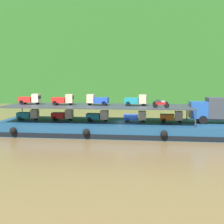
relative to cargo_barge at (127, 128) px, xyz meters
name	(u,v)px	position (x,y,z in m)	size (l,w,h in m)	color
ground_plane	(127,134)	(0.00, 0.03, -0.75)	(400.00, 400.00, 0.00)	brown
hillside_far_bank	(141,21)	(0.00, 57.32, 23.72)	(146.18, 32.07, 43.45)	#286023
cargo_barge	(127,128)	(0.00, 0.00, 0.00)	(32.40, 8.92, 1.50)	navy
covered_lorry	(220,109)	(11.22, 0.27, 2.44)	(7.90, 2.45, 3.10)	#1E4C99
cargo_rack	(97,106)	(-3.80, 0.03, 2.69)	(23.20, 7.49, 2.00)	#2D333D
mini_truck_lower_stern	(28,115)	(-12.93, 0.16, 1.44)	(2.79, 1.29, 1.38)	teal
mini_truck_lower_aft	(63,115)	(-8.38, 0.40, 1.44)	(2.75, 1.21, 1.38)	red
mini_truck_lower_mid	(98,116)	(-3.72, 0.01, 1.44)	(2.79, 1.29, 1.38)	teal
mini_truck_lower_fore	(135,117)	(1.00, -0.11, 1.44)	(2.76, 1.23, 1.38)	#1E47B7
mini_truck_lower_bow	(172,117)	(5.45, 0.31, 1.44)	(2.78, 1.27, 1.38)	orange
mini_truck_upper_stern	(30,99)	(-12.84, 0.70, 3.44)	(2.79, 1.28, 1.38)	red
mini_truck_upper_mid	(63,100)	(-8.25, 0.22, 3.44)	(2.78, 1.27, 1.38)	red
mini_truck_upper_fore	(97,100)	(-3.86, 0.38, 3.44)	(2.77, 1.26, 1.38)	#1E47B7
mini_truck_upper_bow	(136,100)	(1.05, 0.30, 3.44)	(2.77, 1.26, 1.38)	teal
motorcycle_upper_port	(161,104)	(4.01, -2.21, 3.18)	(1.90, 0.55, 0.87)	black
motorcycle_upper_centre	(160,103)	(4.03, 0.03, 3.18)	(1.90, 0.55, 0.87)	black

